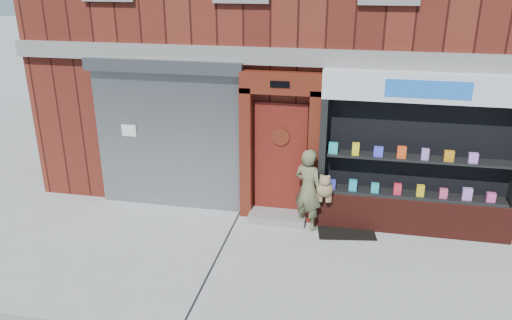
# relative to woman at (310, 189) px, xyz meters

# --- Properties ---
(ground) EXTENTS (80.00, 80.00, 0.00)m
(ground) POSITION_rel_woman_xyz_m (0.13, -1.54, -0.80)
(ground) COLOR #9E9E99
(ground) RESTS_ON ground
(shutter_bay) EXTENTS (3.10, 0.30, 3.04)m
(shutter_bay) POSITION_rel_woman_xyz_m (-2.87, 0.38, 0.92)
(shutter_bay) COLOR gray
(shutter_bay) RESTS_ON ground
(red_door_bay) EXTENTS (1.52, 0.58, 2.90)m
(red_door_bay) POSITION_rel_woman_xyz_m (-0.62, 0.32, 0.66)
(red_door_bay) COLOR #601E10
(red_door_bay) RESTS_ON ground
(pharmacy_bay) EXTENTS (3.50, 0.41, 3.00)m
(pharmacy_bay) POSITION_rel_woman_xyz_m (1.87, 0.27, 0.58)
(pharmacy_bay) COLOR #4F1912
(pharmacy_bay) RESTS_ON ground
(woman) EXTENTS (0.80, 0.60, 1.57)m
(woman) POSITION_rel_woman_xyz_m (0.00, 0.00, 0.00)
(woman) COLOR #6A6B46
(woman) RESTS_ON ground
(doormat) EXTENTS (1.15, 0.89, 0.03)m
(doormat) POSITION_rel_woman_xyz_m (0.71, 0.01, -0.78)
(doormat) COLOR black
(doormat) RESTS_ON ground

